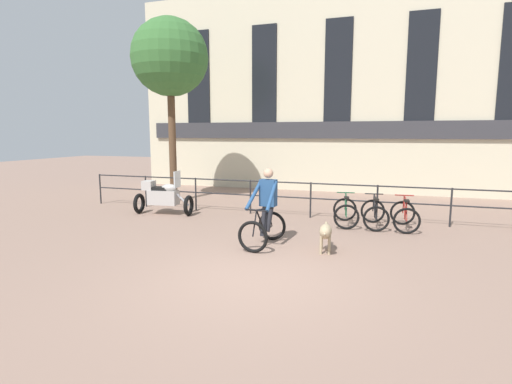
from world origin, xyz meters
name	(u,v)px	position (x,y,z in m)	size (l,w,h in m)	color
ground_plane	(253,277)	(0.00, 0.00, 0.00)	(60.00, 60.00, 0.00)	#8E7060
canal_railing	(311,194)	(0.00, 5.20, 0.71)	(15.05, 0.05, 1.05)	#232326
building_facade	(339,91)	(0.00, 10.99, 4.22)	(18.00, 0.72, 8.48)	beige
cyclist_with_bike	(265,211)	(-0.41, 2.03, 0.76)	(0.78, 1.23, 1.70)	black
dog	(325,232)	(0.96, 1.79, 0.44)	(0.32, 1.01, 0.64)	tan
parked_motorcycle	(163,196)	(-4.38, 4.24, 0.56)	(1.81, 0.79, 1.35)	black
parked_bicycle_near_lamp	(346,212)	(1.09, 4.54, 0.36)	(0.81, 1.19, 0.86)	black
parked_bicycle_mid_left	(374,214)	(1.84, 4.54, 0.36)	(0.79, 1.18, 0.86)	black
parked_bicycle_mid_right	(405,216)	(2.59, 4.54, 0.36)	(0.73, 1.15, 0.86)	black
tree_canalside_left	(170,58)	(-5.30, 6.48, 5.06)	(2.69, 2.69, 6.45)	brown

